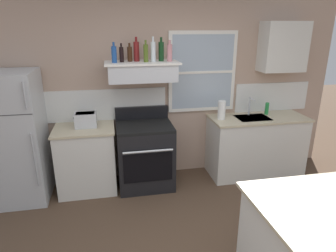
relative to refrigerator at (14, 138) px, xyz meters
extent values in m
cube|color=tan|center=(1.90, 0.39, 0.51)|extent=(5.40, 0.06, 2.70)
cube|color=silver|center=(0.75, 0.35, 0.29)|extent=(2.50, 0.02, 0.44)
cube|color=silver|center=(3.70, 0.35, 0.29)|extent=(1.20, 0.02, 0.44)
cube|color=white|center=(2.55, 0.34, 0.71)|extent=(1.00, 0.04, 1.15)
cube|color=#9EADBC|center=(2.55, 0.33, 0.71)|extent=(0.90, 0.01, 1.05)
cube|color=white|center=(2.55, 0.32, 0.71)|extent=(0.90, 0.02, 0.04)
cube|color=#B7BABC|center=(0.00, 0.00, 0.00)|extent=(0.70, 0.68, 1.68)
cube|color=#333333|center=(0.00, -0.34, 0.40)|extent=(0.69, 0.00, 0.01)
cylinder|color=#A5A8AD|center=(0.30, -0.37, -0.16)|extent=(0.02, 0.02, 0.68)
cylinder|color=#A5A8AD|center=(0.30, -0.37, 0.62)|extent=(0.02, 0.02, 0.31)
cube|color=silver|center=(0.85, 0.06, -0.40)|extent=(0.76, 0.60, 0.88)
cube|color=#C6B793|center=(0.85, 0.06, 0.05)|extent=(0.79, 0.63, 0.03)
cube|color=silver|center=(0.88, 0.09, 0.16)|extent=(0.28, 0.20, 0.19)
cube|color=black|center=(0.88, 0.09, 0.25)|extent=(0.24, 0.16, 0.01)
cube|color=black|center=(0.74, 0.09, 0.20)|extent=(0.02, 0.03, 0.02)
cube|color=black|center=(1.65, 0.02, -0.41)|extent=(0.76, 0.64, 0.87)
cube|color=black|center=(1.65, 0.02, 0.05)|extent=(0.76, 0.64, 0.04)
cube|color=black|center=(1.65, 0.31, 0.16)|extent=(0.76, 0.06, 0.18)
cube|color=black|center=(1.65, -0.30, -0.42)|extent=(0.65, 0.01, 0.40)
cylinder|color=silver|center=(1.65, -0.34, -0.17)|extent=(0.65, 0.03, 0.03)
cube|color=silver|center=(1.65, 0.12, 0.77)|extent=(0.88, 0.48, 0.22)
cube|color=#262628|center=(1.65, -0.10, 0.69)|extent=(0.75, 0.02, 0.04)
cube|color=white|center=(1.65, 0.12, 0.89)|extent=(0.96, 0.52, 0.02)
cylinder|color=#1E478C|center=(1.30, 0.06, 1.00)|extent=(0.07, 0.07, 0.20)
cylinder|color=#1E478C|center=(1.30, 0.06, 1.13)|extent=(0.03, 0.03, 0.05)
cylinder|color=black|center=(1.39, 0.12, 1.00)|extent=(0.06, 0.06, 0.19)
cylinder|color=black|center=(1.39, 0.12, 1.11)|extent=(0.02, 0.02, 0.05)
cylinder|color=#381E0F|center=(1.50, 0.15, 1.00)|extent=(0.06, 0.06, 0.19)
cylinder|color=#381E0F|center=(1.50, 0.15, 1.11)|extent=(0.03, 0.03, 0.05)
cylinder|color=maroon|center=(1.59, 0.17, 1.03)|extent=(0.07, 0.07, 0.25)
cylinder|color=maroon|center=(1.59, 0.17, 1.18)|extent=(0.03, 0.03, 0.06)
cylinder|color=#4C601E|center=(1.70, 0.06, 1.01)|extent=(0.06, 0.06, 0.22)
cylinder|color=#4C601E|center=(1.70, 0.06, 1.15)|extent=(0.03, 0.03, 0.05)
cylinder|color=silver|center=(1.80, 0.07, 1.03)|extent=(0.06, 0.06, 0.25)
cylinder|color=silver|center=(1.80, 0.07, 1.19)|extent=(0.03, 0.03, 0.06)
cylinder|color=#143819|center=(1.91, 0.13, 1.02)|extent=(0.07, 0.07, 0.24)
cylinder|color=#143819|center=(1.91, 0.13, 1.18)|extent=(0.03, 0.03, 0.06)
cylinder|color=#C67F84|center=(2.01, 0.08, 1.01)|extent=(0.07, 0.07, 0.22)
cylinder|color=#C67F84|center=(2.01, 0.08, 1.15)|extent=(0.03, 0.03, 0.05)
cube|color=silver|center=(3.35, 0.06, -0.40)|extent=(1.40, 0.60, 0.88)
cube|color=#C6B793|center=(3.35, 0.06, 0.05)|extent=(1.43, 0.63, 0.03)
cube|color=#B7BABC|center=(3.25, 0.04, 0.06)|extent=(0.48, 0.36, 0.01)
cylinder|color=silver|center=(3.25, 0.18, 0.21)|extent=(0.03, 0.03, 0.28)
cylinder|color=silver|center=(3.25, 0.10, 0.33)|extent=(0.02, 0.16, 0.02)
cylinder|color=white|center=(2.77, 0.06, 0.20)|extent=(0.11, 0.11, 0.27)
cylinder|color=#268C3F|center=(3.53, 0.16, 0.16)|extent=(0.06, 0.06, 0.18)
cube|color=silver|center=(2.95, -2.13, -0.40)|extent=(1.32, 0.82, 0.88)
cube|color=silver|center=(3.70, 0.20, 1.06)|extent=(0.64, 0.32, 0.70)
camera|label=1|loc=(1.23, -3.81, 1.36)|focal=31.88mm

